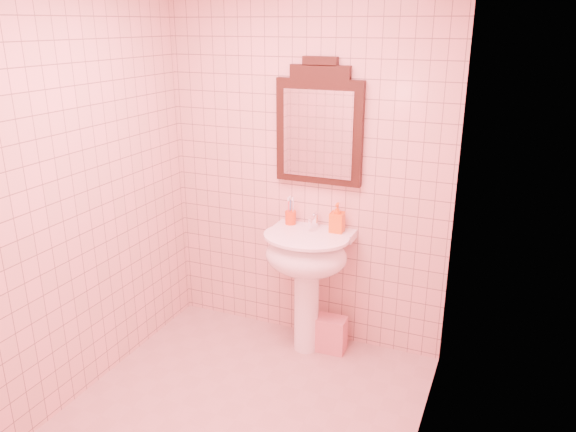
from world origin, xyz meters
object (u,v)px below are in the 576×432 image
at_px(pedestal_sink, 306,263).
at_px(towel, 331,334).
at_px(toothbrush_cup, 291,218).
at_px(soap_dispenser, 337,218).
at_px(mirror, 319,127).

height_order(pedestal_sink, towel, pedestal_sink).
bearing_deg(toothbrush_cup, towel, -16.47).
xyz_separation_m(toothbrush_cup, soap_dispenser, (0.34, -0.02, 0.05)).
relative_size(toothbrush_cup, towel, 0.69).
xyz_separation_m(soap_dispenser, towel, (0.01, -0.08, -0.84)).
height_order(toothbrush_cup, towel, toothbrush_cup).
relative_size(pedestal_sink, toothbrush_cup, 4.95).
xyz_separation_m(toothbrush_cup, towel, (0.35, -0.10, -0.79)).
height_order(mirror, toothbrush_cup, mirror).
height_order(soap_dispenser, towel, soap_dispenser).
bearing_deg(soap_dispenser, toothbrush_cup, 174.10).
relative_size(pedestal_sink, mirror, 1.05).
height_order(pedestal_sink, toothbrush_cup, toothbrush_cup).
xyz_separation_m(pedestal_sink, soap_dispenser, (0.16, 0.13, 0.30)).
relative_size(mirror, toothbrush_cup, 4.71).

